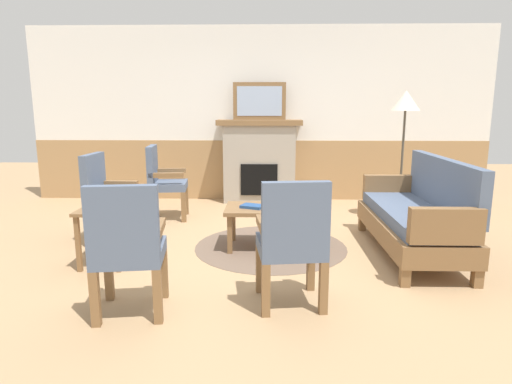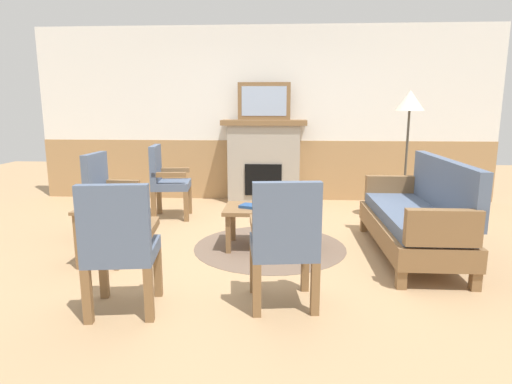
{
  "view_description": "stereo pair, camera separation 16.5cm",
  "coord_description": "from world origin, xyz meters",
  "views": [
    {
      "loc": [
        0.12,
        -4.38,
        1.49
      ],
      "look_at": [
        0.0,
        0.35,
        0.55
      ],
      "focal_mm": 30.47,
      "sensor_mm": 36.0,
      "label": 1
    },
    {
      "loc": [
        0.29,
        -4.37,
        1.49
      ],
      "look_at": [
        0.0,
        0.35,
        0.55
      ],
      "focal_mm": 30.47,
      "sensor_mm": 36.0,
      "label": 2
    }
  ],
  "objects": [
    {
      "name": "ground_plane",
      "position": [
        0.0,
        0.0,
        0.0
      ],
      "size": [
        14.0,
        14.0,
        0.0
      ],
      "primitive_type": "plane",
      "color": "tan"
    },
    {
      "name": "wall_back",
      "position": [
        0.0,
        2.6,
        1.31
      ],
      "size": [
        7.2,
        0.14,
        2.7
      ],
      "color": "white",
      "rests_on": "ground_plane"
    },
    {
      "name": "fireplace",
      "position": [
        0.0,
        2.35,
        0.65
      ],
      "size": [
        1.3,
        0.44,
        1.28
      ],
      "color": "#A39989",
      "rests_on": "ground_plane"
    },
    {
      "name": "framed_picture",
      "position": [
        0.0,
        2.35,
        1.56
      ],
      "size": [
        0.8,
        0.04,
        0.56
      ],
      "color": "brown",
      "rests_on": "fireplace"
    },
    {
      "name": "couch",
      "position": [
        1.63,
        -0.08,
        0.4
      ],
      "size": [
        0.7,
        1.8,
        0.98
      ],
      "color": "brown",
      "rests_on": "ground_plane"
    },
    {
      "name": "coffee_table",
      "position": [
        0.17,
        0.09,
        0.39
      ],
      "size": [
        0.96,
        0.56,
        0.44
      ],
      "color": "brown",
      "rests_on": "ground_plane"
    },
    {
      "name": "round_rug",
      "position": [
        0.17,
        0.09,
        0.0
      ],
      "size": [
        1.62,
        1.62,
        0.01
      ],
      "primitive_type": "cylinder",
      "color": "brown",
      "rests_on": "ground_plane"
    },
    {
      "name": "book_on_table",
      "position": [
        -0.03,
        0.06,
        0.46
      ],
      "size": [
        0.27,
        0.23,
        0.03
      ],
      "primitive_type": "cube",
      "rotation": [
        0.0,
        0.0,
        -0.38
      ],
      "color": "navy",
      "rests_on": "coffee_table"
    },
    {
      "name": "armchair_near_fireplace",
      "position": [
        -1.65,
        0.26,
        0.54
      ],
      "size": [
        0.5,
        0.5,
        0.98
      ],
      "color": "brown",
      "rests_on": "ground_plane"
    },
    {
      "name": "armchair_by_window_left",
      "position": [
        -1.26,
        1.27,
        0.54
      ],
      "size": [
        0.53,
        0.53,
        0.98
      ],
      "color": "brown",
      "rests_on": "ground_plane"
    },
    {
      "name": "armchair_front_left",
      "position": [
        0.31,
        -1.31,
        0.54
      ],
      "size": [
        0.53,
        0.53,
        0.98
      ],
      "color": "brown",
      "rests_on": "ground_plane"
    },
    {
      "name": "armchair_front_center",
      "position": [
        -0.86,
        -1.48,
        0.54
      ],
      "size": [
        0.54,
        0.54,
        0.98
      ],
      "color": "brown",
      "rests_on": "ground_plane"
    },
    {
      "name": "side_table",
      "position": [
        -1.41,
        -0.48,
        0.43
      ],
      "size": [
        0.44,
        0.44,
        0.55
      ],
      "color": "brown",
      "rests_on": "ground_plane"
    },
    {
      "name": "floor_lamp_by_couch",
      "position": [
        1.88,
        1.28,
        1.45
      ],
      "size": [
        0.36,
        0.36,
        1.68
      ],
      "color": "#332D28",
      "rests_on": "ground_plane"
    }
  ]
}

